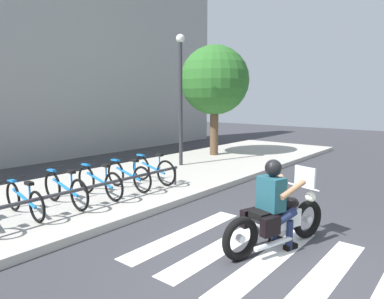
{
  "coord_description": "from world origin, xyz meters",
  "views": [
    {
      "loc": [
        -4.31,
        -2.16,
        2.37
      ],
      "look_at": [
        1.47,
        2.57,
        1.26
      ],
      "focal_mm": 32.26,
      "sensor_mm": 36.0,
      "label": 1
    }
  ],
  "objects_px": {
    "rider": "(275,198)",
    "tree_near_rack": "(215,81)",
    "motorcycle": "(277,220)",
    "bicycle_5": "(99,182)",
    "street_lamp": "(181,89)",
    "bicycle_7": "(153,170)",
    "bicycle_4": "(65,189)",
    "bicycle_6": "(128,175)",
    "bike_rack": "(60,195)",
    "bicycle_3": "(24,200)"
  },
  "relations": [
    {
      "from": "bicycle_3",
      "to": "bicycle_7",
      "type": "bearing_deg",
      "value": -0.03
    },
    {
      "from": "rider",
      "to": "bicycle_4",
      "type": "bearing_deg",
      "value": 105.23
    },
    {
      "from": "bicycle_5",
      "to": "bicycle_6",
      "type": "distance_m",
      "value": 0.85
    },
    {
      "from": "bicycle_4",
      "to": "bicycle_6",
      "type": "height_order",
      "value": "bicycle_4"
    },
    {
      "from": "rider",
      "to": "tree_near_rack",
      "type": "relative_size",
      "value": 0.33
    },
    {
      "from": "bicycle_7",
      "to": "street_lamp",
      "type": "relative_size",
      "value": 0.37
    },
    {
      "from": "bicycle_5",
      "to": "street_lamp",
      "type": "height_order",
      "value": "street_lamp"
    },
    {
      "from": "bicycle_7",
      "to": "tree_near_rack",
      "type": "relative_size",
      "value": 0.37
    },
    {
      "from": "tree_near_rack",
      "to": "motorcycle",
      "type": "bearing_deg",
      "value": -137.45
    },
    {
      "from": "motorcycle",
      "to": "street_lamp",
      "type": "height_order",
      "value": "street_lamp"
    },
    {
      "from": "bike_rack",
      "to": "bicycle_7",
      "type": "bearing_deg",
      "value": 10.58
    },
    {
      "from": "bicycle_4",
      "to": "bike_rack",
      "type": "relative_size",
      "value": 0.26
    },
    {
      "from": "bicycle_3",
      "to": "bicycle_7",
      "type": "distance_m",
      "value": 3.39
    },
    {
      "from": "motorcycle",
      "to": "bicycle_6",
      "type": "xyz_separation_m",
      "value": [
        0.49,
        4.17,
        0.04
      ]
    },
    {
      "from": "tree_near_rack",
      "to": "bicycle_3",
      "type": "bearing_deg",
      "value": -169.77
    },
    {
      "from": "rider",
      "to": "tree_near_rack",
      "type": "distance_m",
      "value": 8.68
    },
    {
      "from": "bicycle_7",
      "to": "street_lamp",
      "type": "distance_m",
      "value": 3.37
    },
    {
      "from": "motorcycle",
      "to": "bike_rack",
      "type": "distance_m",
      "value": 3.96
    },
    {
      "from": "bicycle_5",
      "to": "motorcycle",
      "type": "bearing_deg",
      "value": -85.15
    },
    {
      "from": "motorcycle",
      "to": "bike_rack",
      "type": "height_order",
      "value": "motorcycle"
    },
    {
      "from": "motorcycle",
      "to": "street_lamp",
      "type": "relative_size",
      "value": 0.48
    },
    {
      "from": "bike_rack",
      "to": "tree_near_rack",
      "type": "height_order",
      "value": "tree_near_rack"
    },
    {
      "from": "bicycle_5",
      "to": "street_lamp",
      "type": "bearing_deg",
      "value": 14.96
    },
    {
      "from": "motorcycle",
      "to": "bicycle_3",
      "type": "distance_m",
      "value": 4.64
    },
    {
      "from": "bicycle_5",
      "to": "bike_rack",
      "type": "bearing_deg",
      "value": -156.43
    },
    {
      "from": "bicycle_6",
      "to": "tree_near_rack",
      "type": "xyz_separation_m",
      "value": [
        5.66,
        1.48,
        2.54
      ]
    },
    {
      "from": "bicycle_3",
      "to": "bicycle_6",
      "type": "distance_m",
      "value": 2.54
    },
    {
      "from": "motorcycle",
      "to": "bicycle_7",
      "type": "height_order",
      "value": "motorcycle"
    },
    {
      "from": "bicycle_3",
      "to": "bike_rack",
      "type": "relative_size",
      "value": 0.25
    },
    {
      "from": "bicycle_5",
      "to": "bike_rack",
      "type": "xyz_separation_m",
      "value": [
        -1.27,
        -0.55,
        0.07
      ]
    },
    {
      "from": "motorcycle",
      "to": "street_lamp",
      "type": "bearing_deg",
      "value": 54.88
    },
    {
      "from": "motorcycle",
      "to": "bicycle_3",
      "type": "xyz_separation_m",
      "value": [
        -2.05,
        4.17,
        0.01
      ]
    },
    {
      "from": "rider",
      "to": "street_lamp",
      "type": "distance_m",
      "value": 6.69
    },
    {
      "from": "bicycle_7",
      "to": "bicycle_6",
      "type": "bearing_deg",
      "value": 179.96
    },
    {
      "from": "bicycle_4",
      "to": "tree_near_rack",
      "type": "xyz_separation_m",
      "value": [
        7.35,
        1.48,
        2.54
      ]
    },
    {
      "from": "rider",
      "to": "tree_near_rack",
      "type": "xyz_separation_m",
      "value": [
        6.23,
        5.62,
        2.21
      ]
    },
    {
      "from": "bicycle_6",
      "to": "street_lamp",
      "type": "distance_m",
      "value": 4.01
    },
    {
      "from": "tree_near_rack",
      "to": "bicycle_7",
      "type": "bearing_deg",
      "value": -162.89
    },
    {
      "from": "rider",
      "to": "bicycle_7",
      "type": "relative_size",
      "value": 0.89
    },
    {
      "from": "bicycle_7",
      "to": "bike_rack",
      "type": "bearing_deg",
      "value": -169.42
    },
    {
      "from": "bicycle_6",
      "to": "bicycle_4",
      "type": "bearing_deg",
      "value": 180.0
    },
    {
      "from": "bicycle_7",
      "to": "rider",
      "type": "bearing_deg",
      "value": -108.82
    },
    {
      "from": "bicycle_7",
      "to": "bike_rack",
      "type": "height_order",
      "value": "bicycle_7"
    },
    {
      "from": "bicycle_3",
      "to": "street_lamp",
      "type": "xyz_separation_m",
      "value": [
        5.74,
        1.08,
        2.18
      ]
    },
    {
      "from": "motorcycle",
      "to": "bicycle_5",
      "type": "bearing_deg",
      "value": 94.85
    },
    {
      "from": "bicycle_3",
      "to": "bicycle_6",
      "type": "bearing_deg",
      "value": -0.03
    },
    {
      "from": "motorcycle",
      "to": "tree_near_rack",
      "type": "height_order",
      "value": "tree_near_rack"
    },
    {
      "from": "street_lamp",
      "to": "bicycle_6",
      "type": "bearing_deg",
      "value": -161.33
    },
    {
      "from": "bicycle_4",
      "to": "bicycle_7",
      "type": "distance_m",
      "value": 2.54
    },
    {
      "from": "bicycle_4",
      "to": "bicycle_5",
      "type": "distance_m",
      "value": 0.85
    }
  ]
}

